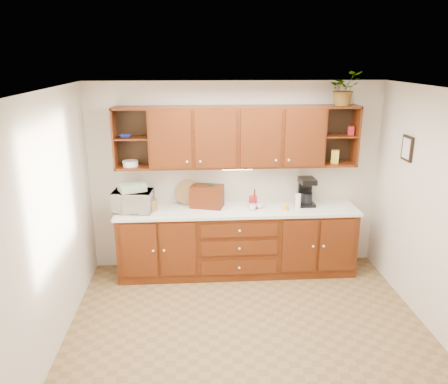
{
  "coord_description": "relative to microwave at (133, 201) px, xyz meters",
  "views": [
    {
      "loc": [
        -0.55,
        -4.07,
        2.91
      ],
      "look_at": [
        -0.2,
        1.15,
        1.27
      ],
      "focal_mm": 35.0,
      "sensor_mm": 36.0,
      "label": 1
    }
  ],
  "objects": [
    {
      "name": "towel_stack",
      "position": [
        0.0,
        0.0,
        0.19
      ],
      "size": [
        0.39,
        0.35,
        0.1
      ],
      "primitive_type": "cube",
      "rotation": [
        0.0,
        0.0,
        0.41
      ],
      "color": "#CDBD60",
      "rests_on": "microwave"
    },
    {
      "name": "right_wall",
      "position": [
        3.38,
        -1.43,
        0.22
      ],
      "size": [
        0.0,
        3.5,
        3.5
      ],
      "primitive_type": "plane",
      "rotation": [
        1.57,
        0.0,
        -1.57
      ],
      "color": "beige",
      "rests_on": "floor"
    },
    {
      "name": "microwave",
      "position": [
        0.0,
        0.0,
        0.0
      ],
      "size": [
        0.54,
        0.4,
        0.28
      ],
      "primitive_type": "imported",
      "rotation": [
        0.0,
        0.0,
        -0.11
      ],
      "color": "beige",
      "rests_on": "countertop"
    },
    {
      "name": "canister_white",
      "position": [
        2.2,
        -0.01,
        -0.04
      ],
      "size": [
        0.09,
        0.09,
        0.2
      ],
      "primitive_type": "cylinder",
      "rotation": [
        0.0,
        0.0,
        -0.3
      ],
      "color": "white",
      "rests_on": "countertop"
    },
    {
      "name": "canister_yellow",
      "position": [
        2.01,
        -0.1,
        -0.09
      ],
      "size": [
        0.09,
        0.09,
        0.1
      ],
      "primitive_type": "cylinder",
      "rotation": [
        0.0,
        0.0,
        -0.11
      ],
      "color": "gold",
      "rests_on": "countertop"
    },
    {
      "name": "coffee_maker",
      "position": [
        2.34,
        0.12,
        0.04
      ],
      "size": [
        0.21,
        0.27,
        0.38
      ],
      "rotation": [
        0.0,
        0.0,
        0.04
      ],
      "color": "black",
      "rests_on": "countertop"
    },
    {
      "name": "bread_box",
      "position": [
        0.98,
        0.11,
        0.01
      ],
      "size": [
        0.48,
        0.37,
        0.3
      ],
      "primitive_type": "cube",
      "rotation": [
        0.0,
        0.0,
        -0.27
      ],
      "color": "#3E1507",
      "rests_on": "countertop"
    },
    {
      "name": "plate_stack",
      "position": [
        -0.02,
        0.15,
        0.47
      ],
      "size": [
        0.22,
        0.22,
        0.07
      ],
      "primitive_type": "cylinder",
      "rotation": [
        0.0,
        0.0,
        0.08
      ],
      "color": "white",
      "rests_on": "upper_cabinets"
    },
    {
      "name": "potted_plant",
      "position": [
        2.74,
        0.08,
        1.43
      ],
      "size": [
        0.48,
        0.44,
        0.44
      ],
      "primitive_type": "imported",
      "rotation": [
        0.0,
        0.0,
        0.3
      ],
      "color": "#999999",
      "rests_on": "upper_cabinets"
    },
    {
      "name": "pantry_box_red",
      "position": [
        2.9,
        0.14,
        0.88
      ],
      "size": [
        0.09,
        0.08,
        0.12
      ],
      "primitive_type": "cube",
      "rotation": [
        0.0,
        0.0,
        -0.15
      ],
      "color": "#A41719",
      "rests_on": "upper_cabinets"
    },
    {
      "name": "framed_picture",
      "position": [
        3.36,
        -0.53,
        0.77
      ],
      "size": [
        0.03,
        0.24,
        0.3
      ],
      "primitive_type": "cube",
      "color": "black",
      "rests_on": "right_wall"
    },
    {
      "name": "left_wall",
      "position": [
        -0.62,
        -1.43,
        0.22
      ],
      "size": [
        0.0,
        3.5,
        3.5
      ],
      "primitive_type": "plane",
      "rotation": [
        1.57,
        0.0,
        1.57
      ],
      "color": "beige",
      "rests_on": "floor"
    },
    {
      "name": "mug_tree",
      "position": [
        1.61,
        0.01,
        -0.1
      ],
      "size": [
        0.22,
        0.23,
        0.27
      ],
      "rotation": [
        0.0,
        0.0,
        0.04
      ],
      "color": "#3E1507",
      "rests_on": "countertop"
    },
    {
      "name": "undercabinet_light",
      "position": [
        1.38,
        0.1,
        0.39
      ],
      "size": [
        0.4,
        0.05,
        0.02
      ],
      "primitive_type": "cube",
      "color": "white",
      "rests_on": "upper_cabinets"
    },
    {
      "name": "back_wall",
      "position": [
        1.38,
        0.32,
        0.22
      ],
      "size": [
        4.0,
        0.0,
        4.0
      ],
      "primitive_type": "plane",
      "rotation": [
        1.57,
        0.0,
        0.0
      ],
      "color": "beige",
      "rests_on": "floor"
    },
    {
      "name": "base_cabinets",
      "position": [
        1.38,
        0.02,
        -0.63
      ],
      "size": [
        3.2,
        0.6,
        0.9
      ],
      "primitive_type": "cube",
      "color": "#3E1507",
      "rests_on": "floor"
    },
    {
      "name": "bowl_stack",
      "position": [
        -0.06,
        0.12,
        0.84
      ],
      "size": [
        0.19,
        0.19,
        0.04
      ],
      "primitive_type": "imported",
      "rotation": [
        0.0,
        0.0,
        -0.3
      ],
      "color": "navy",
      "rests_on": "upper_cabinets"
    },
    {
      "name": "wicker_basket",
      "position": [
        0.19,
        0.05,
        -0.07
      ],
      "size": [
        0.33,
        0.33,
        0.14
      ],
      "primitive_type": "cylinder",
      "rotation": [
        0.0,
        0.0,
        0.4
      ],
      "color": "#A06E42",
      "rests_on": "countertop"
    },
    {
      "name": "wine_bottle",
      "position": [
        1.04,
        0.13,
        0.02
      ],
      "size": [
        0.09,
        0.09,
        0.32
      ],
      "primitive_type": "cylinder",
      "rotation": [
        0.0,
        0.0,
        0.2
      ],
      "color": "black",
      "rests_on": "countertop"
    },
    {
      "name": "countertop",
      "position": [
        1.38,
        0.01,
        -0.16
      ],
      "size": [
        3.24,
        0.64,
        0.04
      ],
      "primitive_type": "cube",
      "color": "white",
      "rests_on": "base_cabinets"
    },
    {
      "name": "canister_red",
      "position": [
        1.6,
        0.04,
        -0.06
      ],
      "size": [
        0.13,
        0.13,
        0.16
      ],
      "primitive_type": "cylinder",
      "rotation": [
        0.0,
        0.0,
        0.24
      ],
      "color": "#A41719",
      "rests_on": "countertop"
    },
    {
      "name": "floor",
      "position": [
        1.38,
        -1.43,
        -1.08
      ],
      "size": [
        4.0,
        4.0,
        0.0
      ],
      "primitive_type": "plane",
      "color": "brown",
      "rests_on": "ground"
    },
    {
      "name": "pantry_box_yellow",
      "position": [
        2.71,
        0.13,
        0.53
      ],
      "size": [
        0.12,
        0.11,
        0.18
      ],
      "primitive_type": "cube",
      "rotation": [
        0.0,
        0.0,
        -0.35
      ],
      "color": "gold",
      "rests_on": "upper_cabinets"
    },
    {
      "name": "ceiling",
      "position": [
        1.38,
        -1.43,
        1.52
      ],
      "size": [
        4.0,
        4.0,
        0.0
      ],
      "primitive_type": "plane",
      "rotation": [
        3.14,
        0.0,
        0.0
      ],
      "color": "white",
      "rests_on": "back_wall"
    },
    {
      "name": "upper_cabinets",
      "position": [
        1.39,
        0.15,
        0.81
      ],
      "size": [
        3.2,
        0.33,
        0.8
      ],
      "color": "#3E1507",
      "rests_on": "back_wall"
    },
    {
      "name": "woven_tray",
      "position": [
        0.72,
        0.23,
        -0.13
      ],
      "size": [
        0.36,
        0.13,
        0.35
      ],
      "primitive_type": "cylinder",
      "rotation": [
        1.36,
        0.0,
        -0.11
      ],
      "color": "#A06E42",
      "rests_on": "countertop"
    }
  ]
}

